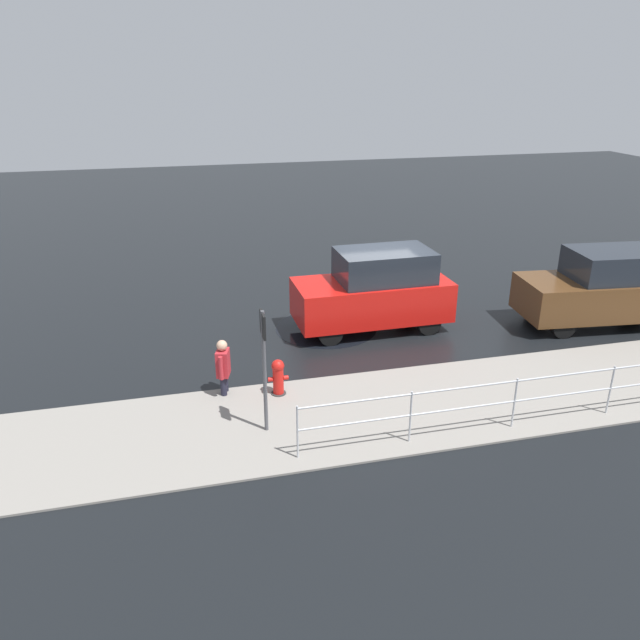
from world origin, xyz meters
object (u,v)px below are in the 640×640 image
fire_hydrant (278,378)px  sign_post (264,354)px  parked_sedan (608,287)px  moving_hatchback (375,291)px  pedestrian (223,365)px

fire_hydrant → sign_post: (0.47, 1.30, 1.18)m
parked_sedan → fire_hydrant: size_ratio=5.56×
fire_hydrant → sign_post: size_ratio=0.33×
moving_hatchback → sign_post: (3.51, 4.21, 0.55)m
pedestrian → sign_post: 1.93m
fire_hydrant → sign_post: 1.82m
moving_hatchback → fire_hydrant: (3.05, 2.91, -0.63)m
pedestrian → parked_sedan: bearing=-171.7°
fire_hydrant → sign_post: bearing=70.2°
moving_hatchback → fire_hydrant: bearing=43.7°
moving_hatchback → pedestrian: (4.12, 2.61, -0.34)m
moving_hatchback → parked_sedan: moving_hatchback is taller
fire_hydrant → pedestrian: bearing=-15.7°
moving_hatchback → parked_sedan: (-5.96, 1.14, -0.03)m
moving_hatchback → parked_sedan: 6.06m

